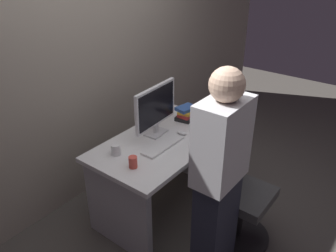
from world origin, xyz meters
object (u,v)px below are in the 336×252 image
person_at_desk (219,180)px  cup_by_monitor (116,149)px  monitor (156,108)px  book_stack (186,113)px  cell_phone (205,123)px  desk (164,162)px  cup_near_keyboard (133,162)px  office_chair (237,195)px  keyboard (163,145)px  mouse (182,132)px

person_at_desk → cup_by_monitor: 0.90m
monitor → book_stack: (0.41, -0.05, -0.19)m
person_at_desk → cell_phone: (0.82, 0.62, -0.09)m
desk → cup_near_keyboard: (-0.48, -0.08, 0.29)m
office_chair → cup_by_monitor: office_chair is taller
desk → monitor: monitor is taller
keyboard → cup_by_monitor: (-0.33, 0.23, 0.04)m
mouse → cup_near_keyboard: 0.65m
office_chair → monitor: 1.01m
desk → keyboard: keyboard is taller
keyboard → cell_phone: size_ratio=2.99×
monitor → cell_phone: 0.56m
office_chair → person_at_desk: (-0.41, -0.03, 0.41)m
cup_by_monitor → office_chair: bearing=-59.8°
person_at_desk → book_stack: person_at_desk is taller
keyboard → cup_near_keyboard: bearing=-178.2°
mouse → cell_phone: 0.31m
person_at_desk → cell_phone: person_at_desk is taller
person_at_desk → cup_near_keyboard: (-0.14, 0.66, -0.05)m
keyboard → cup_by_monitor: bearing=145.8°
desk → keyboard: size_ratio=3.08×
person_at_desk → cup_by_monitor: size_ratio=17.76×
cup_near_keyboard → mouse: bearing=0.7°
desk → person_at_desk: (-0.33, -0.74, 0.33)m
office_chair → keyboard: bearing=105.4°
desk → mouse: (0.18, -0.07, 0.26)m
office_chair → book_stack: 0.94m
keyboard → mouse: bearing=0.2°
desk → office_chair: 0.72m
person_at_desk → book_stack: (0.78, 0.81, -0.03)m
monitor → cup_near_keyboard: (-0.52, -0.20, -0.21)m
cup_by_monitor → mouse: bearing=-20.8°
book_stack → cell_phone: book_stack is taller
person_at_desk → cup_near_keyboard: size_ratio=17.80×
book_stack → monitor: bearing=173.4°
keyboard → cell_phone: bearing=-4.8°
office_chair → cup_by_monitor: (-0.50, 0.86, 0.37)m
keyboard → book_stack: size_ratio=2.05×
office_chair → book_stack: office_chair is taller
office_chair → desk: bearing=96.5°
office_chair → cup_by_monitor: size_ratio=10.18×
office_chair → monitor: bearing=92.6°
monitor → keyboard: bearing=-126.5°
keyboard → mouse: size_ratio=4.30×
person_at_desk → cup_by_monitor: bearing=95.8°
mouse → desk: bearing=158.4°
office_chair → cup_near_keyboard: (-0.55, 0.63, 0.37)m
office_chair → keyboard: size_ratio=2.19×
book_stack → person_at_desk: bearing=-133.9°
book_stack → cell_phone: size_ratio=1.45×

